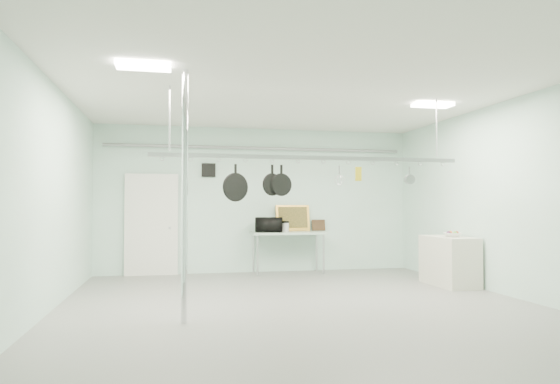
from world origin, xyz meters
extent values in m
plane|color=gray|center=(0.00, 0.00, 0.00)|extent=(8.00, 8.00, 0.00)
cube|color=silver|center=(0.00, 0.00, 3.19)|extent=(7.00, 8.00, 0.02)
cube|color=silver|center=(0.00, 3.99, 1.60)|extent=(7.00, 0.02, 3.20)
cube|color=silver|center=(3.49, 0.00, 1.60)|extent=(0.02, 8.00, 3.20)
cube|color=silver|center=(-2.30, 3.94, 1.05)|extent=(1.10, 0.10, 2.20)
cube|color=black|center=(-1.10, 3.97, 2.25)|extent=(0.30, 0.04, 0.30)
cylinder|color=gray|center=(0.00, 3.90, 2.75)|extent=(6.60, 0.07, 0.07)
cylinder|color=silver|center=(-1.70, -0.60, 1.60)|extent=(0.08, 0.08, 3.20)
cube|color=#B0CFBB|center=(0.60, 3.60, 0.88)|extent=(1.60, 0.70, 0.05)
cylinder|color=#B7B7BC|center=(-0.12, 3.32, 0.43)|extent=(0.04, 0.04, 0.86)
cylinder|color=#B7B7BC|center=(-0.12, 3.88, 0.43)|extent=(0.04, 0.04, 0.86)
cylinder|color=#B7B7BC|center=(1.32, 3.32, 0.43)|extent=(0.04, 0.04, 0.86)
cylinder|color=#B7B7BC|center=(1.32, 3.88, 0.43)|extent=(0.04, 0.04, 0.86)
cube|color=beige|center=(3.15, 1.40, 0.45)|extent=(0.60, 1.20, 0.90)
cube|color=#B7B7BC|center=(0.20, 0.30, 2.20)|extent=(4.80, 0.06, 0.06)
cylinder|color=#B7B7BC|center=(-1.90, 0.30, 2.70)|extent=(0.02, 0.02, 0.94)
cylinder|color=#B7B7BC|center=(2.30, 0.30, 2.70)|extent=(0.02, 0.02, 0.94)
cube|color=white|center=(-2.20, -0.80, 3.16)|extent=(0.65, 0.30, 0.05)
cube|color=white|center=(2.40, 0.60, 3.16)|extent=(0.65, 0.30, 0.05)
imported|color=black|center=(0.16, 3.53, 1.06)|extent=(0.65, 0.51, 0.32)
cylinder|color=silver|center=(0.53, 3.60, 1.00)|extent=(0.19, 0.19, 0.19)
cube|color=#C48B34|center=(0.78, 3.90, 1.20)|extent=(0.79, 0.18, 0.58)
cube|color=#372313|center=(1.38, 3.90, 1.03)|extent=(0.30, 0.09, 0.25)
imported|color=silver|center=(3.15, 1.27, 0.94)|extent=(0.44, 0.44, 0.08)
camera|label=1|loc=(-1.82, -6.99, 1.47)|focal=32.00mm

